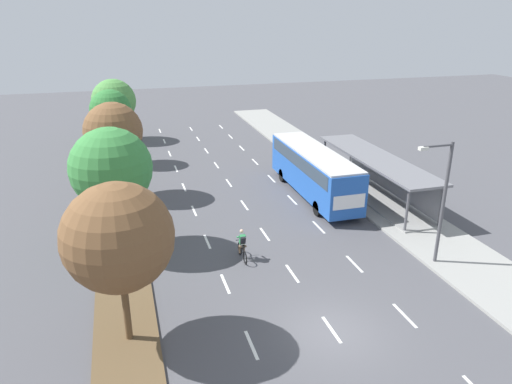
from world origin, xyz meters
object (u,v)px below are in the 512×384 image
(bus_shelter, at_px, (378,172))
(median_tree_fifth, at_px, (114,101))
(median_tree_second, at_px, (111,168))
(streetlight, at_px, (442,195))
(median_tree_nearest, at_px, (118,238))
(bus, at_px, (314,168))
(median_tree_fourth, at_px, (111,110))
(cyclist, at_px, (242,246))
(median_tree_third, at_px, (113,132))

(bus_shelter, bearing_deg, median_tree_fifth, 129.14)
(median_tree_second, distance_m, streetlight, 17.04)
(bus_shelter, xyz_separation_m, median_tree_nearest, (-17.69, -11.45, 2.76))
(bus, distance_m, streetlight, 11.45)
(bus, bearing_deg, median_tree_fourth, 139.04)
(cyclist, bearing_deg, median_tree_fourth, 107.81)
(median_tree_third, bearing_deg, bus, -14.73)
(cyclist, height_order, median_tree_fourth, median_tree_fourth)
(bus_shelter, bearing_deg, median_tree_fourth, 143.22)
(bus_shelter, bearing_deg, streetlight, -102.50)
(median_tree_fifth, bearing_deg, streetlight, -63.56)
(bus_shelter, distance_m, streetlight, 9.97)
(bus, xyz_separation_m, median_tree_third, (-13.44, 3.53, 2.74))
(median_tree_nearest, height_order, median_tree_third, median_tree_third)
(median_tree_second, bearing_deg, bus_shelter, 10.06)
(bus_shelter, distance_m, cyclist, 13.19)
(median_tree_third, bearing_deg, median_tree_fourth, 91.08)
(bus, distance_m, median_tree_fifth, 24.18)
(bus_shelter, bearing_deg, median_tree_third, 163.97)
(cyclist, height_order, median_tree_fifth, median_tree_fifth)
(bus_shelter, relative_size, bus, 1.13)
(median_tree_fourth, bearing_deg, bus, -40.96)
(median_tree_second, height_order, median_tree_fifth, median_tree_second)
(median_tree_nearest, distance_m, median_tree_fourth, 24.81)
(bus, distance_m, median_tree_second, 14.67)
(cyclist, bearing_deg, bus_shelter, 28.24)
(median_tree_nearest, relative_size, median_tree_third, 0.99)
(cyclist, xyz_separation_m, streetlight, (9.47, -3.31, 3.10))
(streetlight, bearing_deg, cyclist, 160.76)
(median_tree_second, height_order, streetlight, median_tree_second)
(bus, distance_m, median_tree_fourth, 18.20)
(cyclist, height_order, median_tree_third, median_tree_third)
(cyclist, bearing_deg, streetlight, -19.24)
(median_tree_second, height_order, median_tree_third, median_tree_second)
(median_tree_nearest, height_order, streetlight, median_tree_nearest)
(bus_shelter, distance_m, median_tree_fourth, 22.50)
(median_tree_second, relative_size, streetlight, 1.05)
(bus, relative_size, median_tree_fourth, 1.78)
(median_tree_second, bearing_deg, median_tree_fourth, 89.92)
(median_tree_second, relative_size, median_tree_fifth, 1.11)
(bus, distance_m, median_tree_third, 14.17)
(median_tree_fourth, distance_m, median_tree_fifth, 8.30)
(median_tree_nearest, bearing_deg, bus, 44.12)
(median_tree_third, xyz_separation_m, streetlight, (15.61, -14.62, -0.92))
(bus, height_order, median_tree_fifth, median_tree_fifth)
(median_tree_second, bearing_deg, median_tree_fifth, 89.33)
(cyclist, xyz_separation_m, median_tree_fourth, (-6.29, 19.59, 3.93))
(bus, distance_m, median_tree_nearest, 18.86)
(cyclist, height_order, median_tree_second, median_tree_second)
(median_tree_second, xyz_separation_m, streetlight, (15.79, -6.35, -0.88))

